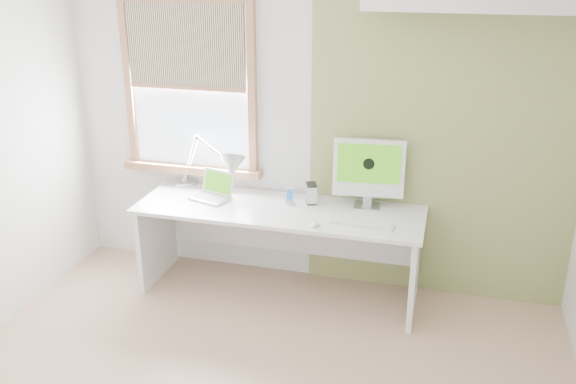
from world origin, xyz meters
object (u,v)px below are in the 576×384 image
(desk_lamp, at_px, (223,168))
(imac, at_px, (369,170))
(desk, at_px, (281,228))
(external_drive, at_px, (311,193))
(laptop, at_px, (214,192))

(desk_lamp, relative_size, imac, 1.37)
(imac, bearing_deg, desk, -166.06)
(external_drive, bearing_deg, desk, -152.40)
(desk_lamp, relative_size, laptop, 2.10)
(desk, height_order, laptop, laptop)
(desk_lamp, height_order, laptop, desk_lamp)
(desk, relative_size, desk_lamp, 2.96)
(desk, bearing_deg, desk_lamp, 170.67)
(desk_lamp, xyz_separation_m, external_drive, (0.71, 0.03, -0.16))
(laptop, relative_size, imac, 0.65)
(external_drive, relative_size, imac, 0.29)
(laptop, xyz_separation_m, external_drive, (0.77, 0.10, 0.03))
(desk, xyz_separation_m, imac, (0.64, 0.16, 0.49))
(imac, bearing_deg, laptop, -173.14)
(external_drive, bearing_deg, laptop, -172.90)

